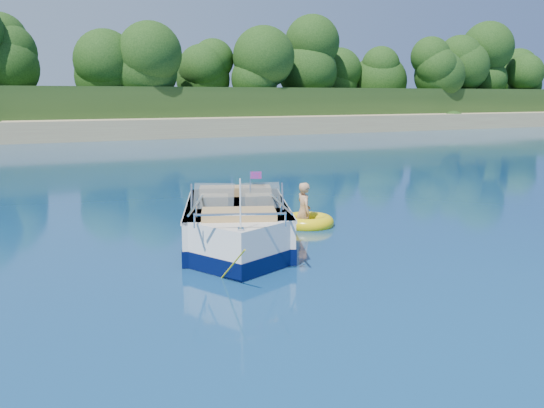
% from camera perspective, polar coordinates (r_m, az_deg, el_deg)
% --- Properties ---
extents(ground, '(160.00, 160.00, 0.00)m').
position_cam_1_polar(ground, '(13.56, 6.47, -3.88)').
color(ground, '#0B214D').
rests_on(ground, ground).
extents(shoreline, '(170.00, 59.00, 6.00)m').
position_cam_1_polar(shoreline, '(75.13, -21.53, 7.70)').
color(shoreline, '#9F835C').
rests_on(shoreline, ground).
extents(treeline, '(150.00, 7.12, 8.19)m').
position_cam_1_polar(treeline, '(52.54, -19.31, 12.08)').
color(treeline, black).
rests_on(treeline, ground).
extents(motorboat, '(3.67, 5.90, 2.08)m').
position_cam_1_polar(motorboat, '(13.28, -3.29, -2.35)').
color(motorboat, white).
rests_on(motorboat, ground).
extents(tow_tube, '(1.79, 1.79, 0.36)m').
position_cam_1_polar(tow_tube, '(15.49, 3.31, -1.71)').
color(tow_tube, yellow).
rests_on(tow_tube, ground).
extents(boy, '(0.48, 0.88, 1.64)m').
position_cam_1_polar(boy, '(15.53, 2.94, -2.03)').
color(boy, tan).
rests_on(boy, ground).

